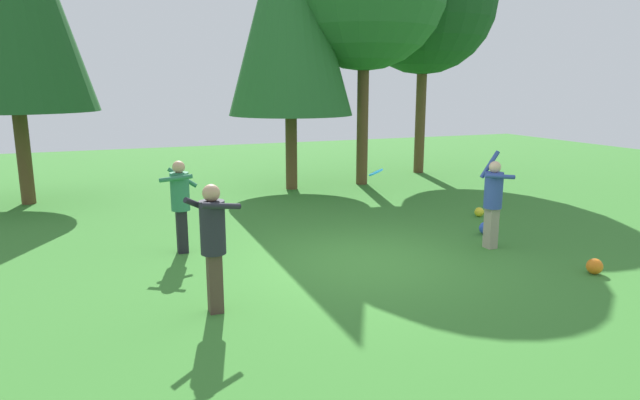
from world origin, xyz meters
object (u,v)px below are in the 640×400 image
(ball_blue, at_px, (486,228))
(tree_far_right, at_px, (425,2))
(tree_center, at_px, (290,1))
(person_thrower, at_px, (493,197))
(ball_yellow, at_px, (479,212))
(ball_orange, at_px, (595,266))
(person_bystander, at_px, (213,237))
(frisbee, at_px, (376,172))
(person_catcher, at_px, (180,199))

(ball_blue, bearing_deg, tree_far_right, 67.88)
(tree_center, bearing_deg, person_thrower, -77.76)
(ball_yellow, distance_m, ball_orange, 4.09)
(ball_yellow, distance_m, tree_center, 7.87)
(person_bystander, relative_size, ball_blue, 6.50)
(person_bystander, bearing_deg, tree_center, 39.67)
(ball_orange, bearing_deg, tree_center, 103.62)
(person_bystander, bearing_deg, ball_blue, -7.68)
(frisbee, height_order, tree_center, tree_center)
(ball_blue, height_order, ball_yellow, ball_blue)
(ball_blue, xyz_separation_m, ball_orange, (0.10, -2.66, -0.01))
(person_catcher, height_order, tree_far_right, tree_far_right)
(person_thrower, height_order, tree_center, tree_center)
(ball_yellow, bearing_deg, frisbee, -154.72)
(ball_yellow, bearing_deg, tree_center, 120.57)
(frisbee, bearing_deg, ball_yellow, 25.28)
(person_bystander, height_order, frisbee, person_bystander)
(person_catcher, distance_m, tree_center, 7.93)
(frisbee, xyz_separation_m, tree_far_right, (5.93, 8.08, 4.26))
(ball_orange, bearing_deg, frisbee, 141.79)
(tree_center, bearing_deg, person_bystander, -115.34)
(tree_center, bearing_deg, tree_far_right, 14.05)
(ball_orange, height_order, tree_center, tree_center)
(ball_orange, bearing_deg, ball_yellow, 78.99)
(frisbee, bearing_deg, tree_center, 84.08)
(ball_blue, xyz_separation_m, ball_yellow, (0.89, 1.36, -0.03))
(ball_yellow, relative_size, tree_far_right, 0.03)
(ball_blue, distance_m, tree_far_right, 10.06)
(ball_yellow, bearing_deg, person_thrower, -123.15)
(ball_yellow, bearing_deg, person_bystander, -154.86)
(person_thrower, height_order, person_catcher, person_thrower)
(person_bystander, xyz_separation_m, tree_far_right, (9.14, 9.58, 4.73))
(person_catcher, xyz_separation_m, frisbee, (3.25, -1.46, 0.51))
(person_catcher, xyz_separation_m, tree_center, (3.95, 5.32, 4.35))
(ball_yellow, bearing_deg, ball_orange, -101.01)
(frisbee, bearing_deg, ball_orange, -38.21)
(ball_yellow, height_order, ball_orange, ball_orange)
(person_catcher, relative_size, tree_center, 0.20)
(ball_orange, xyz_separation_m, tree_center, (-2.19, 9.06, 5.24))
(person_bystander, distance_m, tree_center, 10.12)
(frisbee, distance_m, tree_far_right, 10.89)
(frisbee, relative_size, tree_far_right, 0.04)
(ball_yellow, distance_m, tree_far_right, 8.81)
(person_thrower, distance_m, ball_orange, 2.14)
(person_bystander, xyz_separation_m, ball_yellow, (6.90, 3.24, -0.95))
(ball_yellow, xyz_separation_m, tree_far_right, (2.25, 6.35, 5.68))
(person_thrower, relative_size, ball_yellow, 8.26)
(ball_blue, relative_size, tree_far_right, 0.03)
(ball_blue, bearing_deg, ball_orange, -87.78)
(person_thrower, distance_m, person_bystander, 5.59)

